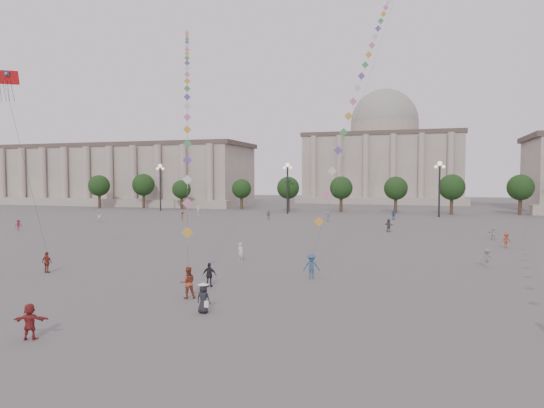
% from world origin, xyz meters
% --- Properties ---
extents(ground, '(360.00, 360.00, 0.00)m').
position_xyz_m(ground, '(0.00, 0.00, 0.00)').
color(ground, '#585653').
rests_on(ground, ground).
extents(hall_west, '(84.00, 26.22, 17.20)m').
position_xyz_m(hall_west, '(-75.00, 93.89, 8.43)').
color(hall_west, gray).
rests_on(hall_west, ground).
extents(hall_central, '(48.30, 34.30, 35.50)m').
position_xyz_m(hall_central, '(0.00, 129.22, 14.23)').
color(hall_central, gray).
rests_on(hall_central, ground).
extents(tree_row, '(137.12, 5.12, 8.00)m').
position_xyz_m(tree_row, '(0.00, 78.00, 5.39)').
color(tree_row, '#37271B').
rests_on(tree_row, ground).
extents(lamp_post_far_west, '(2.00, 0.90, 10.65)m').
position_xyz_m(lamp_post_far_west, '(-45.00, 70.00, 7.35)').
color(lamp_post_far_west, '#262628').
rests_on(lamp_post_far_west, ground).
extents(lamp_post_mid_west, '(2.00, 0.90, 10.65)m').
position_xyz_m(lamp_post_mid_west, '(-15.00, 70.00, 7.35)').
color(lamp_post_mid_west, '#262628').
rests_on(lamp_post_mid_west, ground).
extents(lamp_post_mid_east, '(2.00, 0.90, 10.65)m').
position_xyz_m(lamp_post_mid_east, '(15.00, 70.00, 7.35)').
color(lamp_post_mid_east, '#262628').
rests_on(lamp_post_mid_east, ground).
extents(person_crowd_0, '(1.14, 1.04, 1.87)m').
position_xyz_m(person_crowd_0, '(7.05, 61.52, 0.93)').
color(person_crowd_0, '#385A7E').
rests_on(person_crowd_0, ground).
extents(person_crowd_1, '(1.18, 1.09, 1.95)m').
position_xyz_m(person_crowd_1, '(-40.16, 41.84, 0.97)').
color(person_crowd_1, silver).
rests_on(person_crowd_1, ground).
extents(person_crowd_2, '(0.88, 1.13, 1.54)m').
position_xyz_m(person_crowd_2, '(-42.82, 27.20, 0.77)').
color(person_crowd_2, maroon).
rests_on(person_crowd_2, ground).
extents(person_crowd_4, '(1.09, 1.69, 1.74)m').
position_xyz_m(person_crowd_4, '(-3.44, 54.06, 0.87)').
color(person_crowd_4, silver).
rests_on(person_crowd_4, ground).
extents(person_crowd_6, '(1.06, 0.66, 1.57)m').
position_xyz_m(person_crowd_6, '(17.15, 15.69, 0.79)').
color(person_crowd_6, slate).
rests_on(person_crowd_6, ground).
extents(person_crowd_7, '(1.56, 1.16, 1.64)m').
position_xyz_m(person_crowd_7, '(20.16, 35.42, 0.82)').
color(person_crowd_7, silver).
rests_on(person_crowd_7, ground).
extents(person_crowd_8, '(1.22, 0.98, 1.64)m').
position_xyz_m(person_crowd_8, '(20.52, 28.49, 0.82)').
color(person_crowd_8, '#984229').
rests_on(person_crowd_8, ground).
extents(person_crowd_10, '(0.46, 0.70, 1.89)m').
position_xyz_m(person_crowd_10, '(-31.22, 61.12, 0.95)').
color(person_crowd_10, silver).
rests_on(person_crowd_10, ground).
extents(person_crowd_12, '(1.59, 1.52, 1.80)m').
position_xyz_m(person_crowd_12, '(7.58, 40.91, 0.90)').
color(person_crowd_12, '#56565B').
rests_on(person_crowd_12, ground).
extents(person_crowd_13, '(0.72, 0.62, 1.66)m').
position_xyz_m(person_crowd_13, '(-3.36, 12.45, 0.83)').
color(person_crowd_13, silver).
rests_on(person_crowd_13, ground).
extents(person_crowd_16, '(1.04, 0.50, 1.71)m').
position_xyz_m(person_crowd_16, '(-14.42, 55.07, 0.86)').
color(person_crowd_16, slate).
rests_on(person_crowd_16, ground).
extents(person_crowd_17, '(1.11, 1.24, 1.67)m').
position_xyz_m(person_crowd_17, '(-27.51, 47.40, 0.83)').
color(person_crowd_17, brown).
rests_on(person_crowd_17, ground).
extents(tourist_0, '(0.99, 0.47, 1.65)m').
position_xyz_m(tourist_0, '(-15.85, 3.00, 0.82)').
color(tourist_0, maroon).
rests_on(tourist_0, ground).
extents(tourist_2, '(1.62, 1.00, 1.67)m').
position_xyz_m(tourist_2, '(-4.99, -10.00, 0.83)').
color(tourist_2, maroon).
rests_on(tourist_2, ground).
extents(tourist_4, '(1.00, 0.48, 1.65)m').
position_xyz_m(tourist_4, '(-1.70, 2.28, 0.83)').
color(tourist_4, black).
rests_on(tourist_4, ground).
extents(kite_flyer_0, '(1.20, 1.14, 1.95)m').
position_xyz_m(kite_flyer_0, '(-1.66, -0.97, 0.97)').
color(kite_flyer_0, brown).
rests_on(kite_flyer_0, ground).
extents(kite_flyer_1, '(1.35, 1.03, 1.85)m').
position_xyz_m(kite_flyer_1, '(4.32, 6.91, 0.93)').
color(kite_flyer_1, '#31506E').
rests_on(kite_flyer_1, ground).
extents(hat_person, '(0.79, 0.60, 1.69)m').
position_xyz_m(hat_person, '(0.68, -3.68, 0.85)').
color(hat_person, black).
rests_on(hat_person, ground).
extents(dragon_kite, '(3.06, 1.64, 14.55)m').
position_xyz_m(dragon_kite, '(-19.78, 3.23, 14.58)').
color(dragon_kite, red).
rests_on(dragon_kite, ground).
extents(kite_train_west, '(27.09, 51.85, 68.74)m').
position_xyz_m(kite_train_west, '(-15.97, 27.08, 19.59)').
color(kite_train_west, '#3F3F3F').
rests_on(kite_train_west, ground).
extents(kite_train_mid, '(5.48, 56.76, 75.23)m').
position_xyz_m(kite_train_mid, '(6.83, 36.98, 27.56)').
color(kite_train_mid, '#3F3F3F').
rests_on(kite_train_mid, ground).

